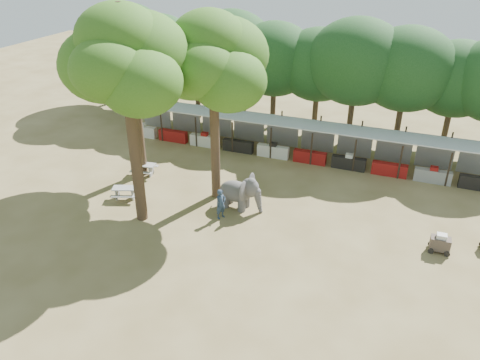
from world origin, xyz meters
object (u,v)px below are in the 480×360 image
(yard_tree_back, at_px, (212,61))
(elephant, at_px, (241,192))
(yard_tree_left, at_px, (130,54))
(handler, at_px, (221,204))
(picnic_table_near, at_px, (125,191))
(picnic_table_far, at_px, (144,168))
(cart_front, at_px, (440,243))
(yard_tree_center, at_px, (124,60))

(yard_tree_back, xyz_separation_m, elephant, (2.10, -1.01, -7.45))
(yard_tree_left, distance_m, handler, 10.97)
(yard_tree_back, xyz_separation_m, handler, (1.43, -2.48, -7.62))
(yard_tree_back, xyz_separation_m, picnic_table_near, (-5.09, -2.54, -8.05))
(yard_tree_back, relative_size, picnic_table_far, 6.51)
(yard_tree_back, bearing_deg, cart_front, -6.06)
(handler, height_order, picnic_table_near, handler)
(yard_tree_center, relative_size, elephant, 4.19)
(handler, xyz_separation_m, picnic_table_near, (-6.53, -0.06, -0.43))
(yard_tree_back, bearing_deg, picnic_table_far, 172.46)
(handler, bearing_deg, elephant, 3.88)
(yard_tree_back, height_order, picnic_table_near, yard_tree_back)
(yard_tree_center, bearing_deg, handler, 18.97)
(picnic_table_near, bearing_deg, picnic_table_far, 80.59)
(elephant, relative_size, handler, 1.56)
(yard_tree_left, distance_m, elephant, 10.96)
(cart_front, bearing_deg, picnic_table_far, 172.63)
(yard_tree_left, height_order, yard_tree_back, yard_tree_back)
(yard_tree_center, relative_size, picnic_table_near, 6.35)
(yard_tree_center, height_order, handler, yard_tree_center)
(yard_tree_left, xyz_separation_m, picnic_table_far, (0.27, -0.24, -7.68))
(yard_tree_back, xyz_separation_m, cart_front, (13.43, -1.43, -8.01))
(picnic_table_near, height_order, picnic_table_far, picnic_table_far)
(yard_tree_left, bearing_deg, picnic_table_far, -41.51)
(elephant, relative_size, picnic_table_near, 1.52)
(yard_tree_center, height_order, yard_tree_back, yard_tree_center)
(elephant, bearing_deg, yard_tree_left, 170.60)
(yard_tree_left, relative_size, yard_tree_center, 0.92)
(yard_tree_left, distance_m, yard_tree_center, 5.92)
(elephant, height_order, picnic_table_far, elephant)
(yard_tree_left, xyz_separation_m, yard_tree_center, (3.00, -5.00, 1.01))
(handler, xyz_separation_m, cart_front, (12.00, 1.05, -0.39))
(picnic_table_far, bearing_deg, elephant, -20.01)
(yard_tree_center, bearing_deg, elephant, 30.42)
(picnic_table_near, xyz_separation_m, picnic_table_far, (-0.63, 3.30, 0.02))
(yard_tree_center, distance_m, yard_tree_back, 5.04)
(elephant, relative_size, picnic_table_far, 1.65)
(yard_tree_back, height_order, picnic_table_far, yard_tree_back)
(elephant, xyz_separation_m, picnic_table_near, (-7.19, -1.53, -0.59))
(picnic_table_near, bearing_deg, cart_front, -16.85)
(handler, bearing_deg, yard_tree_left, 93.16)
(yard_tree_center, distance_m, elephant, 10.04)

